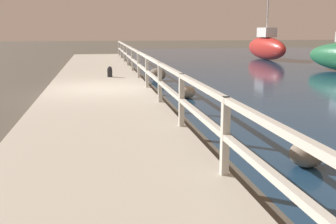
% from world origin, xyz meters
% --- Properties ---
extents(ground_plane, '(120.00, 120.00, 0.00)m').
position_xyz_m(ground_plane, '(0.00, 0.00, 0.00)').
color(ground_plane, '#4C473D').
extents(dock_walkway, '(3.38, 36.00, 0.24)m').
position_xyz_m(dock_walkway, '(0.00, 0.00, 0.12)').
color(dock_walkway, '#B2AD9E').
rests_on(dock_walkway, ground).
extents(railing, '(0.10, 32.50, 1.04)m').
position_xyz_m(railing, '(1.59, -0.00, 0.95)').
color(railing, beige).
rests_on(railing, dock_walkway).
extents(boulder_far_strip, '(0.71, 0.64, 0.53)m').
position_xyz_m(boulder_far_strip, '(2.45, 3.39, 0.27)').
color(boulder_far_strip, slate).
rests_on(boulder_far_strip, ground).
extents(boulder_downstream, '(0.52, 0.47, 0.39)m').
position_xyz_m(boulder_downstream, '(2.74, -0.97, 0.19)').
color(boulder_downstream, gray).
rests_on(boulder_downstream, ground).
extents(boulder_mid_strip, '(0.55, 0.50, 0.41)m').
position_xyz_m(boulder_mid_strip, '(3.18, -7.42, 0.21)').
color(boulder_mid_strip, slate).
rests_on(boulder_mid_strip, ground).
extents(mooring_bollard, '(0.20, 0.20, 0.43)m').
position_xyz_m(mooring_bollard, '(0.47, 3.09, 0.45)').
color(mooring_bollard, black).
rests_on(mooring_bollard, dock_walkway).
extents(sailboat_red, '(1.19, 5.72, 8.28)m').
position_xyz_m(sailboat_red, '(11.84, 13.69, 0.89)').
color(sailboat_red, red).
rests_on(sailboat_red, water_surface).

